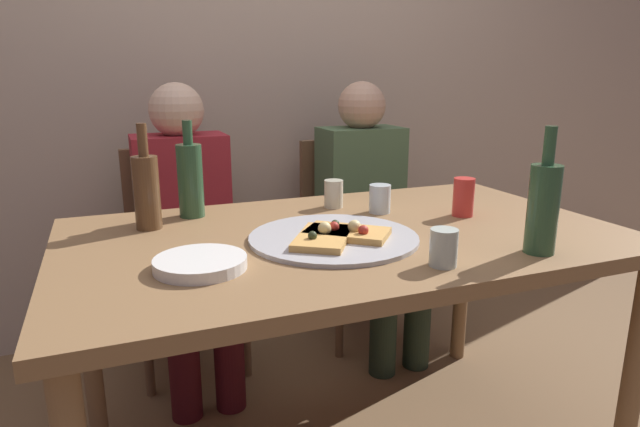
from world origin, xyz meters
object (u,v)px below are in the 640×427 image
(water_bottle, at_px, (190,179))
(chair_right, at_px, (354,224))
(soda_can, at_px, (463,197))
(dining_table, at_px, (346,257))
(pizza_slice_last, at_px, (348,232))
(chair_left, at_px, (183,242))
(guest_in_sweater, at_px, (187,222))
(wine_glass, at_px, (444,248))
(wine_bottle, at_px, (543,206))
(tumbler_far, at_px, (380,199))
(pizza_tray, at_px, (334,238))
(guest_in_beanie, at_px, (369,204))
(plate_stack, at_px, (200,263))
(pizza_slice_extra, at_px, (323,236))
(tumbler_near, at_px, (334,194))
(beer_bottle, at_px, (147,190))

(water_bottle, relative_size, chair_right, 0.34)
(water_bottle, height_order, soda_can, water_bottle)
(chair_right, bearing_deg, dining_table, 63.17)
(pizza_slice_last, distance_m, chair_left, 1.03)
(chair_right, distance_m, guest_in_sweater, 0.82)
(dining_table, relative_size, wine_glass, 17.57)
(soda_can, bearing_deg, wine_bottle, -96.54)
(water_bottle, distance_m, tumbler_far, 0.61)
(wine_bottle, relative_size, chair_right, 0.35)
(wine_glass, bearing_deg, pizza_tray, 119.11)
(wine_glass, xyz_separation_m, chair_right, (0.34, 1.21, -0.29))
(wine_glass, height_order, guest_in_beanie, guest_in_beanie)
(plate_stack, bearing_deg, chair_right, 49.23)
(pizza_slice_extra, xyz_separation_m, chair_right, (0.54, 0.96, -0.27))
(tumbler_far, xyz_separation_m, chair_left, (-0.55, 0.70, -0.29))
(wine_bottle, distance_m, guest_in_beanie, 1.09)
(water_bottle, relative_size, wine_glass, 3.38)
(tumbler_near, bearing_deg, pizza_tray, -113.15)
(plate_stack, xyz_separation_m, chair_right, (0.88, 1.02, -0.26))
(wine_bottle, bearing_deg, chair_right, 87.16)
(pizza_tray, distance_m, wine_glass, 0.33)
(pizza_tray, xyz_separation_m, guest_in_sweater, (-0.29, 0.77, -0.12))
(soda_can, relative_size, chair_right, 0.14)
(water_bottle, distance_m, wine_glass, 0.84)
(chair_left, height_order, guest_in_sweater, guest_in_sweater)
(wine_bottle, xyz_separation_m, tumbler_far, (-0.18, 0.51, -0.08))
(beer_bottle, bearing_deg, water_bottle, 33.80)
(wine_glass, distance_m, guest_in_beanie, 1.12)
(beer_bottle, distance_m, tumbler_far, 0.72)
(dining_table, height_order, tumbler_near, tumbler_near)
(water_bottle, distance_m, chair_left, 0.64)
(wine_glass, relative_size, chair_right, 0.10)
(beer_bottle, bearing_deg, pizza_slice_extra, -39.14)
(tumbler_far, height_order, guest_in_sweater, guest_in_sweater)
(tumbler_near, bearing_deg, wine_bottle, -65.12)
(wine_bottle, height_order, soda_can, wine_bottle)
(guest_in_sweater, height_order, guest_in_beanie, same)
(chair_left, bearing_deg, wine_bottle, 120.99)
(chair_right, bearing_deg, wine_bottle, 87.16)
(pizza_slice_last, height_order, beer_bottle, beer_bottle)
(beer_bottle, height_order, guest_in_sweater, guest_in_sweater)
(chair_left, bearing_deg, dining_table, 112.21)
(chair_left, height_order, chair_right, same)
(beer_bottle, distance_m, plate_stack, 0.42)
(pizza_slice_extra, height_order, chair_right, chair_right)
(dining_table, xyz_separation_m, guest_in_sweater, (-0.35, 0.71, -0.04))
(chair_left, bearing_deg, tumbler_far, 127.91)
(dining_table, height_order, guest_in_sweater, guest_in_sweater)
(wine_bottle, bearing_deg, plate_stack, 166.39)
(chair_left, relative_size, guest_in_beanie, 0.77)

